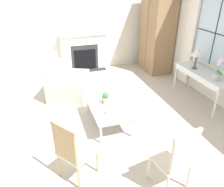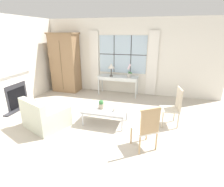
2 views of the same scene
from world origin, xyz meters
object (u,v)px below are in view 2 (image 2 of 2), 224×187
at_px(fireplace, 13,87).
at_px(potted_orchid, 129,72).
at_px(armoire, 65,63).
at_px(console_table, 118,78).
at_px(table_lamp, 111,66).
at_px(potted_plant_small, 101,104).
at_px(coffee_table, 105,110).
at_px(pillar_candle, 114,110).
at_px(accent_chair_wooden, 147,126).
at_px(side_chair_wooden, 174,105).
at_px(armchair_upholstered, 45,117).

height_order(fireplace, potted_orchid, fireplace).
height_order(armoire, console_table, armoire).
height_order(table_lamp, potted_plant_small, table_lamp).
height_order(coffee_table, pillar_candle, pillar_candle).
xyz_separation_m(fireplace, armoire, (0.67, 2.07, 0.46)).
bearing_deg(console_table, potted_plant_small, -87.42).
height_order(table_lamp, accent_chair_wooden, table_lamp).
xyz_separation_m(console_table, coffee_table, (0.21, -2.29, -0.28)).
distance_m(coffee_table, potted_plant_small, 0.19).
bearing_deg(armoire, potted_plant_small, -44.88).
relative_size(table_lamp, pillar_candle, 4.25).
xyz_separation_m(table_lamp, accent_chair_wooden, (1.60, -3.07, -0.56)).
distance_m(console_table, side_chair_wooden, 2.71).
xyz_separation_m(potted_orchid, armchair_upholstered, (-1.62, -2.82, -0.65)).
xyz_separation_m(console_table, potted_plant_small, (0.10, -2.30, -0.12)).
height_order(side_chair_wooden, accent_chair_wooden, side_chair_wooden).
distance_m(fireplace, console_table, 3.53).
bearing_deg(console_table, armchair_upholstered, -112.74).
xyz_separation_m(side_chair_wooden, accent_chair_wooden, (-0.58, -1.23, -0.02)).
distance_m(table_lamp, armchair_upholstered, 3.07).
distance_m(armchair_upholstered, side_chair_wooden, 3.28).
bearing_deg(potted_plant_small, console_table, 92.58).
distance_m(console_table, accent_chair_wooden, 3.42).
bearing_deg(coffee_table, pillar_candle, -17.71).
xyz_separation_m(side_chair_wooden, coffee_table, (-1.72, -0.38, -0.18)).
relative_size(potted_orchid, potted_plant_small, 2.08).
height_order(armoire, accent_chair_wooden, armoire).
distance_m(side_chair_wooden, accent_chair_wooden, 1.36).
relative_size(table_lamp, accent_chair_wooden, 0.50).
distance_m(fireplace, armchair_upholstered, 1.84).
bearing_deg(fireplace, accent_chair_wooden, -13.79).
distance_m(fireplace, table_lamp, 3.31).
xyz_separation_m(potted_orchid, pillar_candle, (0.06, -2.32, -0.46)).
bearing_deg(potted_plant_small, fireplace, 176.40).
xyz_separation_m(potted_orchid, potted_plant_small, (-0.31, -2.25, -0.38)).
bearing_deg(table_lamp, accent_chair_wooden, -62.51).
distance_m(potted_orchid, potted_plant_small, 2.31).
bearing_deg(potted_plant_small, table_lamp, 99.06).
xyz_separation_m(armoire, side_chair_wooden, (4.08, -1.86, -0.60)).
distance_m(potted_orchid, pillar_candle, 2.37).
relative_size(armchair_upholstered, potted_plant_small, 5.17).
bearing_deg(table_lamp, potted_orchid, 2.42).
bearing_deg(accent_chair_wooden, armchair_upholstered, 173.94).
distance_m(armchair_upholstered, coffee_table, 1.53).
xyz_separation_m(armoire, accent_chair_wooden, (3.50, -3.09, -0.61)).
bearing_deg(potted_plant_small, coffee_table, 8.56).
distance_m(potted_plant_small, pillar_candle, 0.38).
distance_m(armoire, armchair_upholstered, 3.11).
bearing_deg(console_table, coffee_table, -84.84).
distance_m(fireplace, pillar_candle, 3.32).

